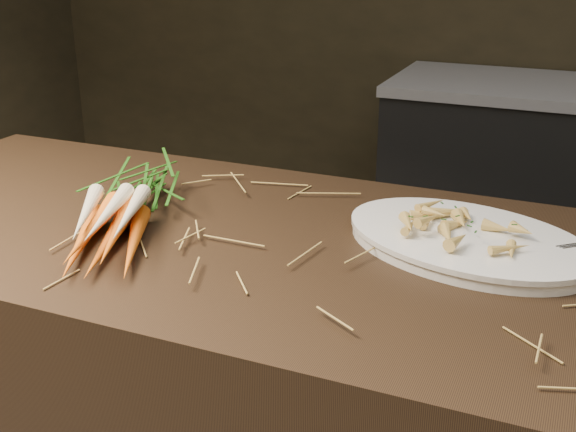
% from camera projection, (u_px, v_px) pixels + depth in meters
% --- Properties ---
extents(straw_bedding, '(1.40, 0.60, 0.02)m').
position_uv_depth(straw_bedding, '(470.00, 266.00, 1.09)').
color(straw_bedding, olive).
rests_on(straw_bedding, main_counter).
extents(root_veg_bunch, '(0.32, 0.48, 0.09)m').
position_uv_depth(root_veg_bunch, '(124.00, 199.00, 1.27)').
color(root_veg_bunch, orange).
rests_on(root_veg_bunch, main_counter).
extents(serving_platter, '(0.47, 0.38, 0.02)m').
position_uv_depth(serving_platter, '(466.00, 243.00, 1.17)').
color(serving_platter, white).
rests_on(serving_platter, main_counter).
extents(roasted_veg_heap, '(0.23, 0.20, 0.05)m').
position_uv_depth(roasted_veg_heap, '(468.00, 223.00, 1.16)').
color(roasted_veg_heap, tan).
rests_on(roasted_veg_heap, serving_platter).
extents(serving_fork, '(0.13, 0.11, 0.00)m').
position_uv_depth(serving_fork, '(551.00, 264.00, 1.06)').
color(serving_fork, silver).
rests_on(serving_fork, serving_platter).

